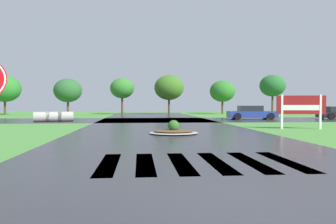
{
  "coord_description": "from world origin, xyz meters",
  "views": [
    {
      "loc": [
        -1.49,
        -4.24,
        1.5
      ],
      "look_at": [
        -0.37,
        8.59,
        1.16
      ],
      "focal_mm": 35.22,
      "sensor_mm": 36.0,
      "label": 1
    }
  ],
  "objects_px": {
    "median_island": "(174,131)",
    "drainage_pipe_stack": "(54,117)",
    "estate_billboard": "(301,106)",
    "car_white_sedan": "(251,113)"
  },
  "relations": [
    {
      "from": "estate_billboard",
      "to": "median_island",
      "type": "relative_size",
      "value": 1.16
    },
    {
      "from": "median_island",
      "to": "car_white_sedan",
      "type": "xyz_separation_m",
      "value": [
        8.89,
        14.22,
        0.47
      ]
    },
    {
      "from": "car_white_sedan",
      "to": "drainage_pipe_stack",
      "type": "xyz_separation_m",
      "value": [
        -17.64,
        -2.42,
        -0.2
      ]
    },
    {
      "from": "estate_billboard",
      "to": "median_island",
      "type": "height_order",
      "value": "estate_billboard"
    },
    {
      "from": "car_white_sedan",
      "to": "drainage_pipe_stack",
      "type": "distance_m",
      "value": 17.8
    },
    {
      "from": "estate_billboard",
      "to": "car_white_sedan",
      "type": "height_order",
      "value": "estate_billboard"
    },
    {
      "from": "car_white_sedan",
      "to": "drainage_pipe_stack",
      "type": "relative_size",
      "value": 1.45
    },
    {
      "from": "median_island",
      "to": "drainage_pipe_stack",
      "type": "height_order",
      "value": "drainage_pipe_stack"
    },
    {
      "from": "estate_billboard",
      "to": "car_white_sedan",
      "type": "bearing_deg",
      "value": -85.57
    },
    {
      "from": "median_island",
      "to": "drainage_pipe_stack",
      "type": "bearing_deg",
      "value": 126.55
    }
  ]
}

